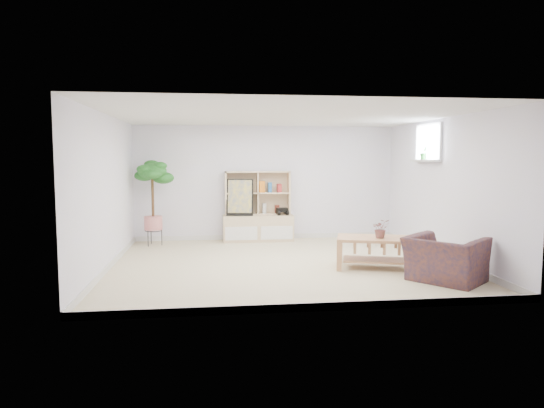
{
  "coord_description": "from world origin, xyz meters",
  "views": [
    {
      "loc": [
        -1.15,
        -7.72,
        1.73
      ],
      "look_at": [
        -0.17,
        0.12,
        0.97
      ],
      "focal_mm": 32.0,
      "sensor_mm": 36.0,
      "label": 1
    }
  ],
  "objects": [
    {
      "name": "ceiling",
      "position": [
        0.0,
        0.0,
        2.4
      ],
      "size": [
        5.5,
        5.0,
        0.01
      ],
      "primitive_type": "cube",
      "color": "silver",
      "rests_on": "walls"
    },
    {
      "name": "coffee_table",
      "position": [
        1.4,
        -0.5,
        0.25
      ],
      "size": [
        1.34,
        0.97,
        0.49
      ],
      "primitive_type": null,
      "rotation": [
        0.0,
        0.0,
        -0.29
      ],
      "color": "#B67047",
      "rests_on": "floor"
    },
    {
      "name": "sill_plant",
      "position": [
        2.67,
        0.67,
        1.83
      ],
      "size": [
        0.17,
        0.16,
        0.25
      ],
      "primitive_type": "imported",
      "rotation": [
        0.0,
        0.0,
        0.42
      ],
      "color": "#125C16",
      "rests_on": "window_sill"
    },
    {
      "name": "poster",
      "position": [
        -0.57,
        2.17,
        0.92
      ],
      "size": [
        0.56,
        0.21,
        0.76
      ],
      "primitive_type": null,
      "rotation": [
        0.0,
        0.0,
        -0.16
      ],
      "color": "yellow",
      "rests_on": "storage_unit"
    },
    {
      "name": "floor",
      "position": [
        0.0,
        0.0,
        0.0
      ],
      "size": [
        5.5,
        5.0,
        0.01
      ],
      "primitive_type": "cube",
      "color": "beige",
      "rests_on": "ground"
    },
    {
      "name": "window",
      "position": [
        2.73,
        0.6,
        2.0
      ],
      "size": [
        0.1,
        0.98,
        0.68
      ],
      "primitive_type": null,
      "color": "white",
      "rests_on": "walls"
    },
    {
      "name": "armchair",
      "position": [
        2.08,
        -1.42,
        0.36
      ],
      "size": [
        1.28,
        1.29,
        0.72
      ],
      "primitive_type": "imported",
      "rotation": [
        0.0,
        0.0,
        2.26
      ],
      "color": "#181C3F",
      "rests_on": "floor"
    },
    {
      "name": "baseboard",
      "position": [
        0.0,
        0.0,
        0.05
      ],
      "size": [
        5.5,
        5.0,
        0.1
      ],
      "primitive_type": null,
      "color": "silver",
      "rests_on": "floor"
    },
    {
      "name": "floor_tree",
      "position": [
        -2.3,
        2.0,
        0.85
      ],
      "size": [
        0.68,
        0.68,
        1.69
      ],
      "primitive_type": null,
      "rotation": [
        0.0,
        0.0,
        -0.09
      ],
      "color": "#125C16",
      "rests_on": "floor"
    },
    {
      "name": "window_sill",
      "position": [
        2.67,
        0.6,
        1.68
      ],
      "size": [
        0.14,
        1.0,
        0.04
      ],
      "primitive_type": "cube",
      "color": "silver",
      "rests_on": "walls"
    },
    {
      "name": "toy_truck",
      "position": [
        0.3,
        2.18,
        0.63
      ],
      "size": [
        0.35,
        0.27,
        0.17
      ],
      "primitive_type": null,
      "rotation": [
        0.0,
        0.0,
        0.14
      ],
      "color": "black",
      "rests_on": "storage_unit"
    },
    {
      "name": "storage_unit",
      "position": [
        -0.19,
        2.24,
        0.73
      ],
      "size": [
        1.45,
        0.49,
        1.45
      ],
      "primitive_type": null,
      "color": "tan",
      "rests_on": "floor"
    },
    {
      "name": "walls",
      "position": [
        0.0,
        0.0,
        1.2
      ],
      "size": [
        5.51,
        5.01,
        2.4
      ],
      "color": "white",
      "rests_on": "floor"
    },
    {
      "name": "table_plant",
      "position": [
        1.45,
        -0.56,
        0.64
      ],
      "size": [
        0.3,
        0.27,
        0.3
      ],
      "primitive_type": "imported",
      "rotation": [
        0.0,
        0.0,
        -0.17
      ],
      "color": "#21622F",
      "rests_on": "coffee_table"
    }
  ]
}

